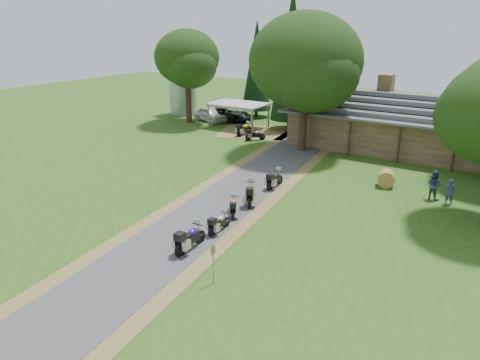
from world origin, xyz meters
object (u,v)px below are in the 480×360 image
Objects in this scene: car_dark_suv at (228,111)px; motorcycle_row_d at (250,192)px; motorcycle_carport_a at (244,129)px; car_white_sedan at (210,112)px; motorcycle_row_a at (190,237)px; carport at (238,115)px; hay_bale at (386,179)px; lodge at (414,123)px; motorcycle_row_b at (219,222)px; motorcycle_row_e at (275,178)px; motorcycle_carport_b at (255,134)px; silo at (183,86)px; motorcycle_row_c at (233,206)px.

car_dark_suv reaches higher than motorcycle_row_d.
motorcycle_row_d is 1.10× the size of motorcycle_carport_a.
car_white_sedan is at bearing 117.61° from car_dark_suv.
carport is at bearing 26.31° from motorcycle_row_a.
motorcycle_carport_a is (6.82, -3.64, -0.32)m from car_white_sedan.
motorcycle_carport_a reaches higher than hay_bale.
motorcycle_row_d is at bearing -122.12° from car_white_sedan.
lodge reaches higher than motorcycle_row_b.
motorcycle_row_b is at bearing -126.82° from car_white_sedan.
motorcycle_row_d is 1.13× the size of motorcycle_row_e.
motorcycle_carport_b is (-7.99, 13.80, -0.15)m from motorcycle_row_d.
silo is 6.10m from car_white_sedan.
motorcycle_row_c reaches higher than motorcycle_carport_b.
carport is 4.49m from car_white_sedan.
hay_bale is (16.03, -7.40, -0.09)m from motorcycle_carport_a.
hay_bale is at bearing -129.27° from car_dark_suv.
motorcycle_row_c is at bearing -45.42° from silo.
motorcycle_row_b is at bearing 164.13° from motorcycle_row_c.
hay_bale is (6.09, 7.57, -0.16)m from motorcycle_row_d.
lodge reaches higher than motorcycle_carport_b.
lodge is at bearing -44.85° from motorcycle_row_d.
lodge reaches higher than carport.
motorcycle_row_a is 1.80× the size of hay_bale.
motorcycle_row_a is at bearing -111.50° from motorcycle_carport_b.
car_dark_suv is at bearing 175.00° from lodge.
motorcycle_row_a is at bearing -176.44° from motorcycle_row_e.
motorcycle_row_a is 2.44m from motorcycle_row_b.
hay_bale is at bearing -24.59° from silo.
car_white_sedan is at bearing 8.36° from motorcycle_row_c.
motorcycle_row_e is 1.11× the size of motorcycle_carport_b.
motorcycle_row_a is 10.22m from motorcycle_row_e.
motorcycle_carport_a reaches higher than motorcycle_row_c.
carport reaches higher than motorcycle_row_c.
carport is (-17.61, -0.37, -1.17)m from lodge.
carport is 3.16× the size of motorcycle_row_e.
motorcycle_row_d is (12.38, -17.66, -0.55)m from carport.
silo is 13.59m from motorcycle_carport_a.
car_dark_suv is 9.37m from motorcycle_carport_b.
lodge is 10.50× the size of motorcycle_row_a.
motorcycle_row_e is at bearing 5.34° from motorcycle_row_b.
motorcycle_carport_b is at bearing -42.31° from carport.
motorcycle_row_a reaches higher than hay_bale.
silo is 3.23× the size of motorcycle_row_a.
silo is 5.82× the size of hay_bale.
motorcycle_row_a is 1.20× the size of motorcycle_row_c.
motorcycle_carport_b is 15.40m from hay_bale.
motorcycle_row_d is at bearing -106.19° from lodge.
car_dark_suv is 26.77m from motorcycle_row_c.
motorcycle_row_a is at bearing -50.06° from silo.
lodge reaches higher than motorcycle_carport_a.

